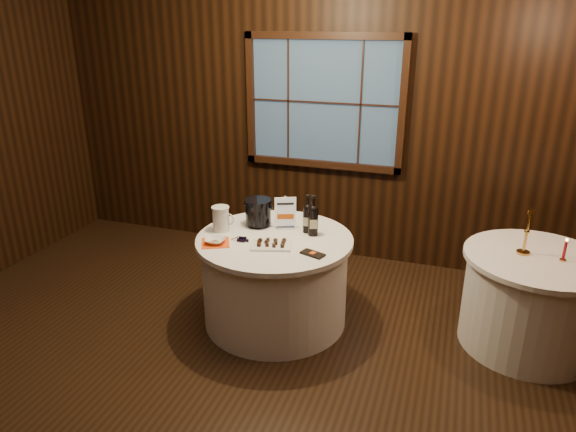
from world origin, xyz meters
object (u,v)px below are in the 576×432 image
(sign_stand, at_px, (285,217))
(side_table, at_px, (530,301))
(chocolate_plate, at_px, (271,244))
(grape_bunch, at_px, (242,239))
(red_candle, at_px, (564,252))
(main_table, at_px, (275,279))
(port_bottle_right, at_px, (313,218))
(cracker_bowl, at_px, (215,240))
(ice_bucket, at_px, (258,212))
(glass_pitcher, at_px, (221,219))
(chocolate_box, at_px, (313,254))
(port_bottle_left, at_px, (308,216))
(brass_candlestick, at_px, (526,238))

(sign_stand, bearing_deg, side_table, -19.66)
(chocolate_plate, xyz_separation_m, grape_bunch, (-0.25, 0.02, 0.00))
(red_candle, bearing_deg, sign_stand, -178.39)
(main_table, bearing_deg, chocolate_plate, -78.55)
(port_bottle_right, bearing_deg, side_table, -15.10)
(chocolate_plate, xyz_separation_m, cracker_bowl, (-0.44, -0.08, 0.00))
(ice_bucket, bearing_deg, glass_pitcher, -141.21)
(sign_stand, relative_size, chocolate_box, 1.58)
(chocolate_plate, distance_m, glass_pitcher, 0.54)
(ice_bucket, bearing_deg, red_candle, 1.88)
(main_table, xyz_separation_m, cracker_bowl, (-0.40, -0.26, 0.41))
(port_bottle_left, relative_size, port_bottle_right, 0.95)
(cracker_bowl, xyz_separation_m, brass_candlestick, (2.29, 0.57, 0.10))
(port_bottle_right, height_order, brass_candlestick, brass_candlestick)
(grape_bunch, bearing_deg, side_table, 11.67)
(red_candle, bearing_deg, glass_pitcher, -173.90)
(side_table, bearing_deg, cracker_bowl, -166.93)
(main_table, bearing_deg, port_bottle_left, 41.71)
(side_table, height_order, chocolate_plate, chocolate_plate)
(port_bottle_left, height_order, glass_pitcher, port_bottle_left)
(chocolate_box, bearing_deg, red_candle, 35.21)
(side_table, relative_size, cracker_bowl, 6.82)
(glass_pitcher, bearing_deg, ice_bucket, 38.02)
(cracker_bowl, bearing_deg, main_table, 32.57)
(side_table, bearing_deg, port_bottle_right, -175.01)
(glass_pitcher, distance_m, red_candle, 2.64)
(main_table, relative_size, grape_bunch, 8.11)
(cracker_bowl, bearing_deg, side_table, 13.07)
(glass_pitcher, height_order, brass_candlestick, brass_candlestick)
(port_bottle_left, relative_size, grape_bunch, 2.06)
(ice_bucket, height_order, cracker_bowl, ice_bucket)
(cracker_bowl, bearing_deg, chocolate_box, 3.01)
(sign_stand, height_order, glass_pitcher, sign_stand)
(chocolate_plate, height_order, brass_candlestick, brass_candlestick)
(main_table, relative_size, brass_candlestick, 3.64)
(brass_candlestick, bearing_deg, chocolate_plate, -165.20)
(red_candle, bearing_deg, chocolate_box, -164.50)
(grape_bunch, bearing_deg, chocolate_plate, -3.80)
(glass_pitcher, bearing_deg, chocolate_plate, -19.05)
(chocolate_plate, xyz_separation_m, chocolate_box, (0.35, -0.04, -0.01))
(chocolate_plate, relative_size, chocolate_box, 1.97)
(ice_bucket, xyz_separation_m, cracker_bowl, (-0.19, -0.45, -0.10))
(chocolate_box, bearing_deg, side_table, 37.46)
(side_table, distance_m, cracker_bowl, 2.50)
(side_table, xyz_separation_m, ice_bucket, (-2.22, -0.10, 0.51))
(side_table, height_order, port_bottle_right, port_bottle_right)
(chocolate_plate, relative_size, red_candle, 2.02)
(port_bottle_right, bearing_deg, port_bottle_left, 123.21)
(side_table, xyz_separation_m, port_bottle_left, (-1.78, -0.10, 0.52))
(red_candle, bearing_deg, grape_bunch, -169.69)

